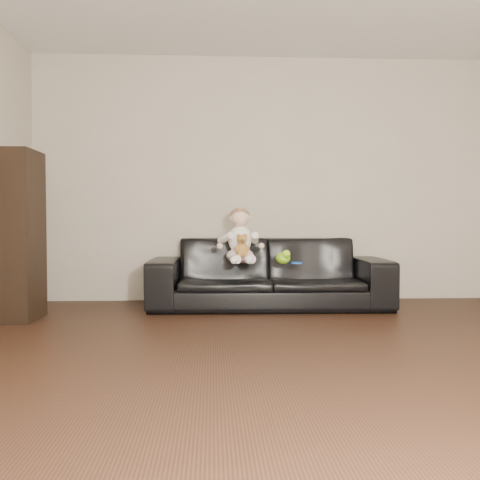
{
  "coord_description": "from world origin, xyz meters",
  "views": [
    {
      "loc": [
        -0.62,
        -2.98,
        0.85
      ],
      "look_at": [
        -0.35,
        2.14,
        0.67
      ],
      "focal_mm": 40.0,
      "sensor_mm": 36.0,
      "label": 1
    }
  ],
  "objects": [
    {
      "name": "shelf_item",
      "position": [
        -2.28,
        1.68,
        1.05
      ],
      "size": [
        0.18,
        0.25,
        0.28
      ],
      "primitive_type": "cube",
      "rotation": [
        0.0,
        0.0,
        -0.01
      ],
      "color": "silver",
      "rests_on": "cabinet"
    },
    {
      "name": "sofa",
      "position": [
        -0.06,
        2.25,
        0.34
      ],
      "size": [
        2.35,
        0.96,
        0.68
      ],
      "primitive_type": "imported",
      "rotation": [
        0.0,
        0.0,
        -0.02
      ],
      "color": "black",
      "rests_on": "floor"
    },
    {
      "name": "wall_back",
      "position": [
        0.0,
        2.75,
        1.3
      ],
      "size": [
        5.0,
        0.0,
        5.0
      ],
      "primitive_type": "plane",
      "rotation": [
        1.57,
        0.0,
        0.0
      ],
      "color": "#B6AC99",
      "rests_on": "ground"
    },
    {
      "name": "toy_blue_disc",
      "position": [
        0.18,
        2.02,
        0.45
      ],
      "size": [
        0.15,
        0.15,
        0.02
      ],
      "primitive_type": "cylinder",
      "rotation": [
        0.0,
        0.0,
        -0.36
      ],
      "color": "blue",
      "rests_on": "sofa"
    },
    {
      "name": "baby",
      "position": [
        -0.35,
        2.12,
        0.68
      ],
      "size": [
        0.39,
        0.47,
        0.53
      ],
      "rotation": [
        0.0,
        0.0,
        0.26
      ],
      "color": "silver",
      "rests_on": "sofa"
    },
    {
      "name": "toy_rattle",
      "position": [
        0.09,
        2.06,
        0.48
      ],
      "size": [
        0.08,
        0.08,
        0.06
      ],
      "primitive_type": "sphere",
      "rotation": [
        0.0,
        0.0,
        -0.24
      ],
      "color": "red",
      "rests_on": "sofa"
    },
    {
      "name": "cabinet",
      "position": [
        -2.3,
        1.68,
        0.73
      ],
      "size": [
        0.37,
        0.5,
        1.45
      ],
      "primitive_type": "cube",
      "rotation": [
        0.0,
        0.0,
        -0.01
      ],
      "color": "black",
      "rests_on": "floor"
    },
    {
      "name": "floor",
      "position": [
        0.0,
        0.0,
        0.0
      ],
      "size": [
        5.5,
        5.5,
        0.0
      ],
      "primitive_type": "plane",
      "color": "black",
      "rests_on": "ground"
    },
    {
      "name": "teddy_bear",
      "position": [
        -0.34,
        1.96,
        0.62
      ],
      "size": [
        0.15,
        0.15,
        0.21
      ],
      "rotation": [
        0.0,
        0.0,
        0.5
      ],
      "color": "olive",
      "rests_on": "sofa"
    },
    {
      "name": "toy_green",
      "position": [
        0.05,
        1.98,
        0.5
      ],
      "size": [
        0.19,
        0.21,
        0.11
      ],
      "primitive_type": "ellipsoid",
      "rotation": [
        0.0,
        0.0,
        -0.43
      ],
      "color": "#89DD1A",
      "rests_on": "sofa"
    }
  ]
}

